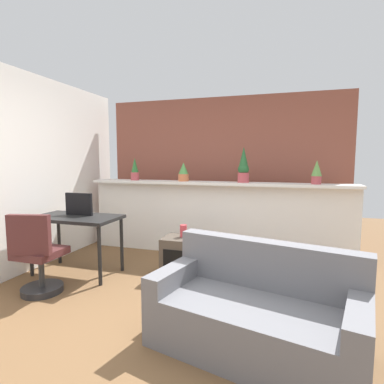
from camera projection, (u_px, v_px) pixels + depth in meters
ground_plane at (167, 318)px, 2.83m from camera, size 12.00×12.00×0.00m
divider_wall at (215, 220)px, 4.68m from camera, size 4.00×0.16×1.09m
plant_shelf at (215, 183)px, 4.58m from camera, size 4.00×0.35×0.04m
brick_wall_behind at (223, 172)px, 5.17m from camera, size 4.00×0.10×2.50m
side_wall_left at (7, 173)px, 3.73m from camera, size 0.12×4.40×2.60m
potted_plant_0 at (135, 170)px, 4.95m from camera, size 0.13×0.13×0.36m
potted_plant_1 at (183, 172)px, 4.72m from camera, size 0.16×0.16×0.29m
potted_plant_2 at (243, 167)px, 4.44m from camera, size 0.17×0.17×0.52m
potted_plant_3 at (317, 172)px, 4.14m from camera, size 0.14×0.14×0.33m
desk at (76, 223)px, 3.89m from camera, size 1.10×0.60×0.75m
tv_monitor at (79, 204)px, 3.94m from camera, size 0.39×0.04×0.29m
office_chair at (38, 260)px, 3.29m from camera, size 0.49×0.49×0.91m
side_cube_shelf at (180, 257)px, 3.83m from camera, size 0.40×0.41×0.50m
vase_on_shelf at (183, 231)px, 3.82m from camera, size 0.09×0.09×0.15m
couch at (256, 314)px, 2.35m from camera, size 1.70×1.11×0.80m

